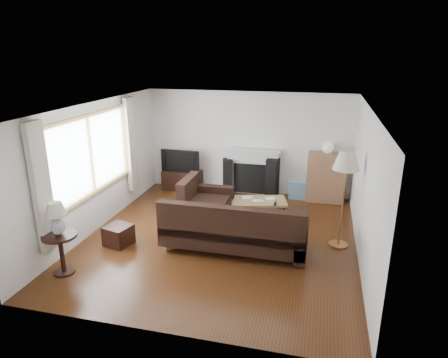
% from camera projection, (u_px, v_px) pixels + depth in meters
% --- Properties ---
extents(room, '(5.10, 5.60, 2.54)m').
position_uv_depth(room, '(220.00, 176.00, 7.23)').
color(room, '#47240F').
rests_on(room, ground).
extents(window, '(0.12, 2.74, 1.54)m').
position_uv_depth(window, '(91.00, 155.00, 7.51)').
color(window, brown).
rests_on(window, room).
extents(curtain_near, '(0.10, 0.35, 2.10)m').
position_uv_depth(curtain_near, '(41.00, 189.00, 6.14)').
color(curtain_near, beige).
rests_on(curtain_near, room).
extents(curtain_far, '(0.10, 0.35, 2.10)m').
position_uv_depth(curtain_far, '(131.00, 145.00, 8.94)').
color(curtain_far, beige).
rests_on(curtain_far, room).
extents(fireplace, '(1.40, 0.26, 1.15)m').
position_uv_depth(fireplace, '(253.00, 171.00, 9.84)').
color(fireplace, white).
rests_on(fireplace, room).
extents(tv_stand, '(0.98, 0.44, 0.49)m').
position_uv_depth(tv_stand, '(182.00, 180.00, 10.22)').
color(tv_stand, black).
rests_on(tv_stand, ground).
extents(television, '(0.99, 0.13, 0.57)m').
position_uv_depth(television, '(182.00, 160.00, 10.05)').
color(television, black).
rests_on(television, tv_stand).
extents(speaker_left, '(0.30, 0.33, 0.86)m').
position_uv_depth(speaker_left, '(228.00, 176.00, 9.94)').
color(speaker_left, black).
rests_on(speaker_left, ground).
extents(speaker_right, '(0.32, 0.36, 0.95)m').
position_uv_depth(speaker_right, '(272.00, 178.00, 9.66)').
color(speaker_right, black).
rests_on(speaker_right, ground).
extents(bookshelf, '(0.85, 0.40, 1.17)m').
position_uv_depth(bookshelf, '(325.00, 177.00, 9.32)').
color(bookshelf, '#976546').
rests_on(bookshelf, ground).
extents(globe_lamp, '(0.27, 0.27, 0.27)m').
position_uv_depth(globe_lamp, '(328.00, 147.00, 9.10)').
color(globe_lamp, white).
rests_on(globe_lamp, bookshelf).
extents(sectional_sofa, '(2.77, 2.02, 0.89)m').
position_uv_depth(sectional_sofa, '(235.00, 226.00, 7.09)').
color(sectional_sofa, black).
rests_on(sectional_sofa, ground).
extents(coffee_table, '(1.26, 0.88, 0.45)m').
position_uv_depth(coffee_table, '(258.00, 210.00, 8.39)').
color(coffee_table, '#9A7949').
rests_on(coffee_table, ground).
extents(footstool, '(0.53, 0.53, 0.36)m').
position_uv_depth(footstool, '(119.00, 235.00, 7.34)').
color(footstool, black).
rests_on(footstool, ground).
extents(floor_lamp, '(0.57, 0.57, 1.79)m').
position_uv_depth(floor_lamp, '(343.00, 200.00, 7.07)').
color(floor_lamp, '#A56F39').
rests_on(floor_lamp, ground).
extents(side_table, '(0.54, 0.54, 0.68)m').
position_uv_depth(side_table, '(62.00, 254.00, 6.35)').
color(side_table, black).
rests_on(side_table, ground).
extents(table_lamp, '(0.33, 0.33, 0.53)m').
position_uv_depth(table_lamp, '(57.00, 219.00, 6.16)').
color(table_lamp, silver).
rests_on(table_lamp, side_table).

